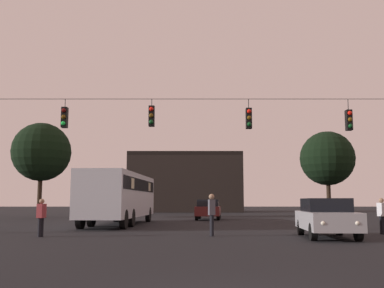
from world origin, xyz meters
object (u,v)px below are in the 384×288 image
Objects in this scene: city_bus at (118,193)px; pedestrian_crossing_left at (39,216)px; car_far_left at (206,209)px; tree_left_silhouette at (39,152)px; pedestrian_crossing_right at (210,212)px; tree_behind_building at (325,158)px; pedestrian_crossing_center at (380,214)px; car_near_right at (324,217)px.

pedestrian_crossing_left is at bearing -100.64° from city_bus.
car_far_left is 15.60m from tree_left_silhouette.
pedestrian_crossing_left is 6.84m from pedestrian_crossing_right.
pedestrian_crossing_right is 33.30m from tree_behind_building.
tree_behind_building reaches higher than city_bus.
city_bus is 14.69m from pedestrian_crossing_center.
pedestrian_crossing_right reaches higher than car_far_left.
car_far_left is 0.50× the size of tree_behind_building.
city_bus is at bearing -131.87° from tree_behind_building.
pedestrian_crossing_right is (-4.45, 0.79, 0.17)m from car_near_right.
car_near_right is 3.40m from pedestrian_crossing_center.
car_near_right is at bearing -76.81° from car_far_left.
city_bus is at bearing 120.73° from pedestrian_crossing_right.
city_bus is 13.47m from car_near_right.
tree_left_silhouette is (-13.88, 20.09, 4.66)m from pedestrian_crossing_right.
tree_left_silhouette reaches higher than pedestrian_crossing_left.
car_near_right is 1.00× the size of car_far_left.
pedestrian_crossing_left is 22.20m from tree_left_silhouette.
tree_behind_building is at bearing 55.61° from pedestrian_crossing_left.
pedestrian_crossing_center is at bearing 31.01° from car_near_right.
car_near_right is (9.58, -9.42, -1.07)m from city_bus.
car_near_right is 4.52m from pedestrian_crossing_right.
car_far_left is 19.80m from tree_behind_building.
city_bus is 14.90m from tree_left_silhouette.
city_bus is at bearing -52.64° from tree_left_silhouette.
city_bus is 1.36× the size of tree_left_silhouette.
pedestrian_crossing_center is (14.19, 1.38, 0.02)m from pedestrian_crossing_left.
pedestrian_crossing_right is at bearing 3.41° from pedestrian_crossing_left.
tree_left_silhouette is at bearing 127.36° from city_bus.
city_bus reaches higher than pedestrian_crossing_left.
car_near_right is 32.47m from tree_behind_building.
pedestrian_crossing_left is at bearing -174.47° from pedestrian_crossing_center.
pedestrian_crossing_center is 0.17× the size of tree_behind_building.
pedestrian_crossing_right is (5.13, -8.63, -0.90)m from city_bus.
city_bus is 10.08m from pedestrian_crossing_right.
car_far_left is at bearing -134.66° from tree_behind_building.
car_far_left is (5.58, 7.63, -1.07)m from city_bus.
car_near_right is 2.61× the size of pedestrian_crossing_right.
pedestrian_crossing_center is (2.92, 1.75, 0.07)m from car_near_right.
pedestrian_crossing_left is 14.26m from pedestrian_crossing_center.
tree_left_silhouette is at bearing 108.98° from pedestrian_crossing_left.
pedestrian_crossing_center reaches higher than car_far_left.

